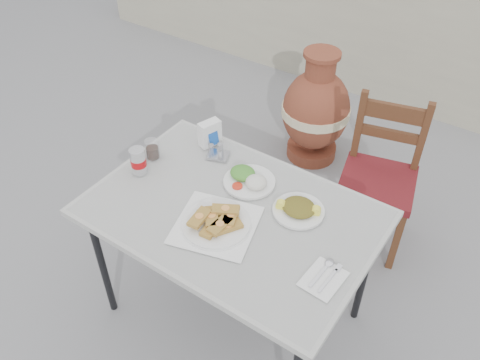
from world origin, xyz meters
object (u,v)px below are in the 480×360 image
Objects in this scene: salad_chopped_plate at (299,209)px; condiment_caddy at (218,153)px; napkin_holder at (210,133)px; cafe_table at (232,219)px; soda_can at (138,161)px; cola_glass at (152,150)px; chair at (379,176)px; pide_plate at (216,220)px; terracotta_urn at (316,111)px; salad_rice_plate at (249,179)px.

salad_chopped_plate is 0.51m from condiment_caddy.
napkin_holder reaches higher than condiment_caddy.
napkin_holder reaches higher than cafe_table.
soda_can reaches higher than salad_chopped_plate.
condiment_caddy is (0.25, 0.17, -0.02)m from cola_glass.
cola_glass is 1.21m from chair.
cola_glass reaches higher than pide_plate.
salad_chopped_plate is at bearing -12.75° from condiment_caddy.
cola_glass is at bearing -145.81° from condiment_caddy.
soda_can reaches higher than pide_plate.
terracotta_urn is at bearing 91.02° from condiment_caddy.
cafe_table is 5.52× the size of salad_chopped_plate.
soda_can and napkin_holder have the same top height.
terracotta_urn is at bearing 128.86° from chair.
soda_can is 1.01× the size of napkin_holder.
soda_can is at bearing -92.98° from napkin_holder.
chair reaches higher than salad_rice_plate.
condiment_caddy is at bearing -15.56° from napkin_holder.
condiment_caddy is 0.92m from chair.
chair is (0.60, 0.62, -0.30)m from condiment_caddy.
salad_rice_plate is at bearing 96.09° from pide_plate.
salad_rice_plate is at bearing 100.77° from cafe_table.
pide_plate reaches higher than cafe_table.
salad_rice_plate is at bearing 11.72° from cola_glass.
napkin_holder is 0.96m from chair.
napkin_holder is 0.11m from condiment_caddy.
cola_glass is (-0.74, -0.06, 0.02)m from salad_chopped_plate.
condiment_caddy is at bearing 134.82° from cafe_table.
chair is 0.80m from terracotta_urn.
salad_chopped_plate is 1.73× the size of napkin_holder.
salad_rice_plate is 2.51× the size of cola_glass.
terracotta_urn is at bearing 81.51° from soda_can.
salad_rice_plate is 0.48m from cola_glass.
soda_can is 1.37× the size of cola_glass.
cafe_table is 13.01× the size of cola_glass.
pide_plate is 3.10× the size of napkin_holder.
cola_glass is (-0.51, 0.09, 0.09)m from cafe_table.
napkin_holder is at bearing 156.68° from salad_rice_plate.
cola_glass is at bearing -106.10° from napkin_holder.
chair reaches higher than terracotta_urn.
terracotta_urn is at bearing 112.73° from salad_chopped_plate.
cola_glass is at bearing -150.18° from chair.
soda_can reaches higher than terracotta_urn.
chair is at bearing 61.22° from salad_rice_plate.
soda_can is 1.48m from terracotta_urn.
pide_plate is 1.09m from chair.
cafe_table is 0.29m from salad_chopped_plate.
salad_chopped_plate reaches higher than cafe_table.
salad_chopped_plate is 0.61m from napkin_holder.
napkin_holder is (0.16, 0.23, 0.02)m from cola_glass.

